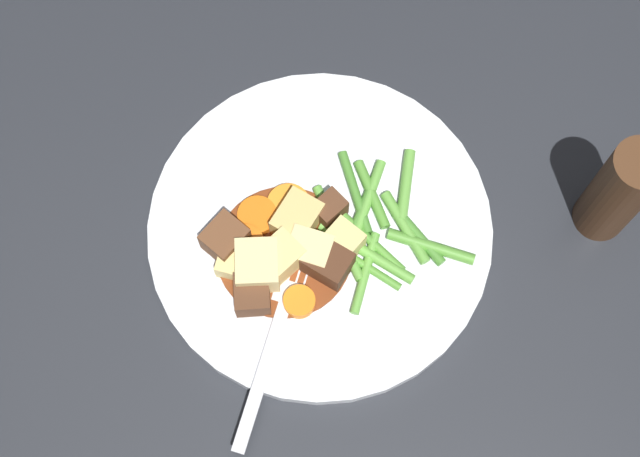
{
  "coord_description": "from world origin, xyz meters",
  "views": [
    {
      "loc": [
        0.04,
        0.23,
        0.73
      ],
      "look_at": [
        0.0,
        0.0,
        0.01
      ],
      "focal_mm": 54.32,
      "sensor_mm": 36.0,
      "label": 1
    }
  ],
  "objects_px": {
    "carrot_slice_3": "(257,216)",
    "meat_chunk_3": "(329,209)",
    "potato_chunk_5": "(258,266)",
    "fork": "(277,330)",
    "potato_chunk_1": "(297,219)",
    "meat_chunk_1": "(226,241)",
    "potato_chunk_2": "(310,251)",
    "potato_chunk_4": "(234,264)",
    "dinner_plate": "(320,231)",
    "meat_chunk_2": "(333,262)",
    "meat_chunk_0": "(252,294)",
    "potato_chunk_0": "(279,259)",
    "pepper_mill": "(619,192)",
    "carrot_slice_2": "(299,302)",
    "potato_chunk_3": "(344,242)",
    "carrot_slice_1": "(245,246)",
    "carrot_slice_0": "(289,206)"
  },
  "relations": [
    {
      "from": "potato_chunk_0",
      "to": "potato_chunk_2",
      "type": "relative_size",
      "value": 1.03
    },
    {
      "from": "potato_chunk_3",
      "to": "dinner_plate",
      "type": "bearing_deg",
      "value": -50.05
    },
    {
      "from": "dinner_plate",
      "to": "meat_chunk_2",
      "type": "relative_size",
      "value": 7.98
    },
    {
      "from": "dinner_plate",
      "to": "potato_chunk_1",
      "type": "xyz_separation_m",
      "value": [
        0.02,
        -0.01,
        0.02
      ]
    },
    {
      "from": "dinner_plate",
      "to": "potato_chunk_2",
      "type": "height_order",
      "value": "potato_chunk_2"
    },
    {
      "from": "carrot_slice_1",
      "to": "carrot_slice_0",
      "type": "bearing_deg",
      "value": -145.02
    },
    {
      "from": "meat_chunk_3",
      "to": "pepper_mill",
      "type": "bearing_deg",
      "value": 170.6
    },
    {
      "from": "meat_chunk_1",
      "to": "meat_chunk_3",
      "type": "bearing_deg",
      "value": -171.66
    },
    {
      "from": "carrot_slice_1",
      "to": "potato_chunk_0",
      "type": "bearing_deg",
      "value": 144.52
    },
    {
      "from": "meat_chunk_0",
      "to": "meat_chunk_1",
      "type": "bearing_deg",
      "value": -73.11
    },
    {
      "from": "carrot_slice_0",
      "to": "meat_chunk_1",
      "type": "bearing_deg",
      "value": 23.68
    },
    {
      "from": "potato_chunk_2",
      "to": "potato_chunk_1",
      "type": "bearing_deg",
      "value": -79.78
    },
    {
      "from": "meat_chunk_1",
      "to": "fork",
      "type": "height_order",
      "value": "meat_chunk_1"
    },
    {
      "from": "fork",
      "to": "potato_chunk_5",
      "type": "bearing_deg",
      "value": -82.99
    },
    {
      "from": "meat_chunk_1",
      "to": "carrot_slice_3",
      "type": "bearing_deg",
      "value": -145.44
    },
    {
      "from": "carrot_slice_0",
      "to": "potato_chunk_3",
      "type": "height_order",
      "value": "potato_chunk_3"
    },
    {
      "from": "pepper_mill",
      "to": "potato_chunk_3",
      "type": "bearing_deg",
      "value": -1.87
    },
    {
      "from": "potato_chunk_1",
      "to": "carrot_slice_3",
      "type": "bearing_deg",
      "value": -19.55
    },
    {
      "from": "carrot_slice_2",
      "to": "meat_chunk_3",
      "type": "height_order",
      "value": "meat_chunk_3"
    },
    {
      "from": "potato_chunk_2",
      "to": "carrot_slice_3",
      "type": "bearing_deg",
      "value": -47.36
    },
    {
      "from": "meat_chunk_1",
      "to": "pepper_mill",
      "type": "relative_size",
      "value": 0.27
    },
    {
      "from": "potato_chunk_5",
      "to": "meat_chunk_0",
      "type": "bearing_deg",
      "value": 69.53
    },
    {
      "from": "fork",
      "to": "carrot_slice_1",
      "type": "bearing_deg",
      "value": -78.98
    },
    {
      "from": "potato_chunk_0",
      "to": "potato_chunk_4",
      "type": "distance_m",
      "value": 0.04
    },
    {
      "from": "carrot_slice_2",
      "to": "potato_chunk_5",
      "type": "height_order",
      "value": "potato_chunk_5"
    },
    {
      "from": "carrot_slice_1",
      "to": "potato_chunk_3",
      "type": "bearing_deg",
      "value": 170.77
    },
    {
      "from": "carrot_slice_3",
      "to": "potato_chunk_3",
      "type": "xyz_separation_m",
      "value": [
        -0.06,
        0.03,
        0.01
      ]
    },
    {
      "from": "carrot_slice_2",
      "to": "potato_chunk_3",
      "type": "height_order",
      "value": "potato_chunk_3"
    },
    {
      "from": "potato_chunk_2",
      "to": "potato_chunk_4",
      "type": "xyz_separation_m",
      "value": [
        0.06,
        -0.0,
        -0.0
      ]
    },
    {
      "from": "carrot_slice_3",
      "to": "meat_chunk_3",
      "type": "height_order",
      "value": "meat_chunk_3"
    },
    {
      "from": "carrot_slice_1",
      "to": "potato_chunk_2",
      "type": "xyz_separation_m",
      "value": [
        -0.05,
        0.02,
        0.01
      ]
    },
    {
      "from": "fork",
      "to": "meat_chunk_1",
      "type": "bearing_deg",
      "value": -69.67
    },
    {
      "from": "pepper_mill",
      "to": "carrot_slice_3",
      "type": "bearing_deg",
      "value": -8.82
    },
    {
      "from": "carrot_slice_0",
      "to": "potato_chunk_0",
      "type": "bearing_deg",
      "value": 72.12
    },
    {
      "from": "dinner_plate",
      "to": "meat_chunk_0",
      "type": "bearing_deg",
      "value": 37.75
    },
    {
      "from": "potato_chunk_0",
      "to": "meat_chunk_1",
      "type": "relative_size",
      "value": 1.08
    },
    {
      "from": "dinner_plate",
      "to": "fork",
      "type": "xyz_separation_m",
      "value": [
        0.05,
        0.07,
        0.01
      ]
    },
    {
      "from": "potato_chunk_5",
      "to": "fork",
      "type": "relative_size",
      "value": 0.22
    },
    {
      "from": "meat_chunk_0",
      "to": "fork",
      "type": "xyz_separation_m",
      "value": [
        -0.01,
        0.03,
        -0.01
      ]
    },
    {
      "from": "meat_chunk_0",
      "to": "potato_chunk_4",
      "type": "bearing_deg",
      "value": -68.37
    },
    {
      "from": "meat_chunk_0",
      "to": "pepper_mill",
      "type": "xyz_separation_m",
      "value": [
        -0.28,
        -0.02,
        0.03
      ]
    },
    {
      "from": "meat_chunk_1",
      "to": "pepper_mill",
      "type": "height_order",
      "value": "pepper_mill"
    },
    {
      "from": "carrot_slice_1",
      "to": "potato_chunk_5",
      "type": "distance_m",
      "value": 0.02
    },
    {
      "from": "meat_chunk_1",
      "to": "fork",
      "type": "bearing_deg",
      "value": 110.33
    },
    {
      "from": "potato_chunk_4",
      "to": "potato_chunk_3",
      "type": "bearing_deg",
      "value": -178.64
    },
    {
      "from": "potato_chunk_3",
      "to": "pepper_mill",
      "type": "distance_m",
      "value": 0.21
    },
    {
      "from": "potato_chunk_2",
      "to": "meat_chunk_1",
      "type": "height_order",
      "value": "potato_chunk_2"
    },
    {
      "from": "carrot_slice_3",
      "to": "potato_chunk_0",
      "type": "distance_m",
      "value": 0.04
    },
    {
      "from": "meat_chunk_0",
      "to": "fork",
      "type": "height_order",
      "value": "meat_chunk_0"
    },
    {
      "from": "carrot_slice_2",
      "to": "pepper_mill",
      "type": "xyz_separation_m",
      "value": [
        -0.25,
        -0.03,
        0.04
      ]
    }
  ]
}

